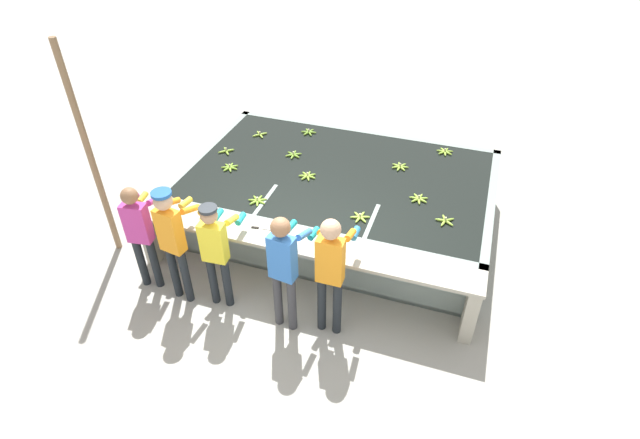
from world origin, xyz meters
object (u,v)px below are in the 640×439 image
object	(u,v)px
worker_0	(140,229)
banana_bunch_floating_10	(445,221)
banana_bunch_floating_1	(360,217)
banana_bunch_floating_5	(260,134)
worker_3	(284,263)
knife_0	(260,228)
banana_bunch_floating_9	(307,176)
banana_bunch_floating_8	(226,151)
banana_bunch_floating_11	(293,155)
banana_bunch_floating_3	(230,167)
support_post_left	(91,157)
banana_bunch_floating_6	(445,152)
worker_1	(173,235)
worker_4	(331,266)
banana_bunch_floating_7	(400,167)
banana_bunch_floating_0	(257,201)
banana_bunch_floating_2	(309,132)
worker_2	(216,247)
banana_bunch_floating_4	(419,199)

from	to	relation	value
worker_0	banana_bunch_floating_10	size ratio (longest dim) A/B	5.87
banana_bunch_floating_1	banana_bunch_floating_5	world-z (taller)	same
worker_3	knife_0	size ratio (longest dim) A/B	4.93
worker_3	banana_bunch_floating_9	distance (m)	2.16
banana_bunch_floating_8	banana_bunch_floating_11	size ratio (longest dim) A/B	0.83
banana_bunch_floating_3	support_post_left	bearing A→B (deg)	-133.94
banana_bunch_floating_6	knife_0	world-z (taller)	banana_bunch_floating_6
worker_1	worker_4	world-z (taller)	worker_4
banana_bunch_floating_10	banana_bunch_floating_7	bearing A→B (deg)	126.01
banana_bunch_floating_5	banana_bunch_floating_10	size ratio (longest dim) A/B	0.81
banana_bunch_floating_0	support_post_left	world-z (taller)	support_post_left
worker_4	banana_bunch_floating_0	size ratio (longest dim) A/B	6.26
banana_bunch_floating_2	banana_bunch_floating_6	distance (m)	2.38
banana_bunch_floating_3	banana_bunch_floating_9	world-z (taller)	same
banana_bunch_floating_11	banana_bunch_floating_3	bearing A→B (deg)	-139.33
banana_bunch_floating_7	banana_bunch_floating_8	xyz separation A→B (m)	(-2.83, -0.44, 0.00)
worker_2	banana_bunch_floating_7	xyz separation A→B (m)	(1.79, 2.74, -0.06)
banana_bunch_floating_0	banana_bunch_floating_3	world-z (taller)	same
banana_bunch_floating_11	banana_bunch_floating_6	bearing A→B (deg)	21.12
banana_bunch_floating_0	banana_bunch_floating_2	xyz separation A→B (m)	(-0.02, 2.21, 0.00)
banana_bunch_floating_5	banana_bunch_floating_8	xyz separation A→B (m)	(-0.29, -0.71, 0.00)
worker_1	banana_bunch_floating_0	bearing A→B (deg)	64.90
worker_3	banana_bunch_floating_6	distance (m)	3.82
worker_2	banana_bunch_floating_11	distance (m)	2.55
knife_0	support_post_left	bearing A→B (deg)	-177.29
banana_bunch_floating_5	banana_bunch_floating_11	xyz separation A→B (m)	(0.81, -0.47, -0.00)
banana_bunch_floating_6	banana_bunch_floating_8	world-z (taller)	same
worker_1	banana_bunch_floating_6	xyz separation A→B (m)	(2.94, 3.53, -0.16)
banana_bunch_floating_7	banana_bunch_floating_9	distance (m)	1.48
worker_4	banana_bunch_floating_0	distance (m)	1.87
banana_bunch_floating_0	worker_4	bearing A→B (deg)	-37.80
banana_bunch_floating_10	banana_bunch_floating_4	bearing A→B (deg)	136.80
banana_bunch_floating_9	knife_0	bearing A→B (deg)	-96.36
worker_0	knife_0	world-z (taller)	worker_0
banana_bunch_floating_7	support_post_left	world-z (taller)	support_post_left
worker_3	banana_bunch_floating_4	bearing A→B (deg)	58.40
worker_2	banana_bunch_floating_10	xyz separation A→B (m)	(2.65, 1.55, -0.06)
banana_bunch_floating_6	banana_bunch_floating_0	bearing A→B (deg)	-135.83
banana_bunch_floating_11	banana_bunch_floating_5	bearing A→B (deg)	150.19
support_post_left	knife_0	bearing A→B (deg)	2.71
worker_4	banana_bunch_floating_2	bearing A→B (deg)	113.95
worker_0	worker_4	xyz separation A→B (m)	(2.61, 0.02, 0.09)
banana_bunch_floating_3	worker_4	bearing A→B (deg)	-38.96
support_post_left	banana_bunch_floating_4	bearing A→B (deg)	18.90
worker_1	worker_4	size ratio (longest dim) A/B	0.99
banana_bunch_floating_4	banana_bunch_floating_6	distance (m)	1.51
banana_bunch_floating_4	banana_bunch_floating_11	xyz separation A→B (m)	(-2.17, 0.59, 0.00)
worker_0	banana_bunch_floating_9	world-z (taller)	worker_0
banana_bunch_floating_3	banana_bunch_floating_1	bearing A→B (deg)	-14.56
worker_1	banana_bunch_floating_9	world-z (taller)	worker_1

